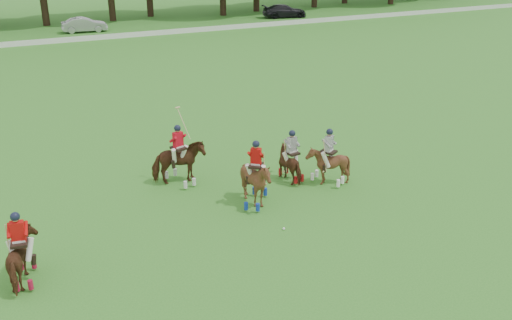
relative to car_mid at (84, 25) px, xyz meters
name	(u,v)px	position (x,y,z in m)	size (l,w,h in m)	color
ground	(242,266)	(-2.76, -42.50, -0.68)	(180.00, 180.00, 0.00)	#2B7220
boundary_rail	(61,40)	(-2.76, -4.50, -0.46)	(120.00, 0.10, 0.44)	white
car_mid	(84,25)	(0.00, 0.00, 0.00)	(1.43, 4.10, 1.35)	#A5A4AA
car_right	(284,11)	(21.18, 0.00, 0.01)	(1.93, 4.75, 1.38)	black
polo_red_a	(22,258)	(-8.62, -40.61, 0.11)	(1.13, 1.86, 2.20)	#452212
polo_red_b	(179,163)	(-2.58, -36.14, 0.20)	(2.06, 1.90, 2.95)	#452212
polo_red_c	(256,182)	(-0.66, -39.02, 0.22)	(2.10, 2.13, 2.45)	#452212
polo_stripe_a	(291,163)	(1.50, -37.70, 0.06)	(1.02, 1.69, 2.08)	#452212
polo_stripe_b	(328,164)	(2.62, -38.59, 0.13)	(1.79, 1.84, 2.26)	#452212
polo_ball	(284,229)	(-0.63, -41.12, -0.63)	(0.09, 0.09, 0.09)	white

